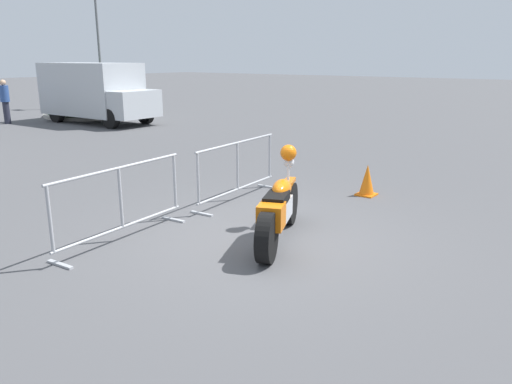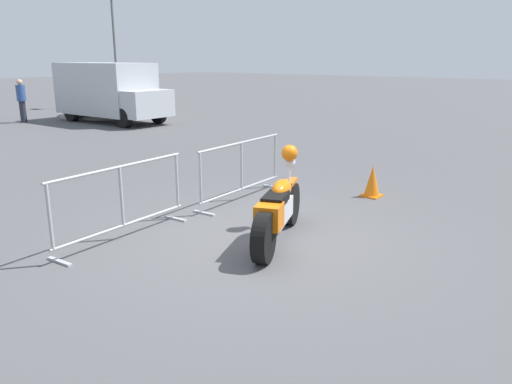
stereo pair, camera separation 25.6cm
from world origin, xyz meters
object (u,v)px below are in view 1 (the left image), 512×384
motorcycle (279,208)px  traffic_cone (367,180)px  pedestrian (5,100)px  street_lamp (98,32)px  crowd_barrier_far (238,170)px  crowd_barrier_near (121,203)px  delivery_van (95,91)px

motorcycle → traffic_cone: bearing=-22.5°
pedestrian → street_lamp: street_lamp is taller
crowd_barrier_far → motorcycle: bearing=-126.3°
motorcycle → crowd_barrier_far: (1.30, 1.78, 0.08)m
crowd_barrier_near → motorcycle: bearing=-53.8°
motorcycle → street_lamp: street_lamp is taller
crowd_barrier_near → street_lamp: street_lamp is taller
pedestrian → street_lamp: bearing=85.1°
delivery_van → crowd_barrier_far: bearing=-26.8°
motorcycle → crowd_barrier_far: motorcycle is taller
crowd_barrier_near → crowd_barrier_far: same height
pedestrian → delivery_van: bearing=17.4°
crowd_barrier_near → crowd_barrier_far: bearing=0.0°
crowd_barrier_near → delivery_van: 13.99m
crowd_barrier_far → street_lamp: street_lamp is taller
delivery_van → street_lamp: bearing=139.4°
crowd_barrier_far → street_lamp: size_ratio=0.41×
delivery_van → traffic_cone: bearing=-17.3°
street_lamp → delivery_van: bearing=-129.1°
motorcycle → crowd_barrier_near: size_ratio=0.90×
crowd_barrier_far → pedestrian: size_ratio=1.39×
street_lamp → traffic_cone: bearing=-112.9°
traffic_cone → pedestrian: bearing=84.9°
motorcycle → crowd_barrier_near: bearing=103.4°
crowd_barrier_near → crowd_barrier_far: (2.61, 0.00, 0.00)m
crowd_barrier_far → street_lamp: 18.98m
delivery_van → street_lamp: 6.65m
motorcycle → pedestrian: bearing=51.5°
delivery_van → street_lamp: (3.90, 4.79, 2.47)m
pedestrian → street_lamp: (6.20, 2.24, 2.79)m
crowd_barrier_far → pedestrian: (3.10, 14.00, 0.36)m
crowd_barrier_far → traffic_cone: (1.69, -1.76, -0.27)m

